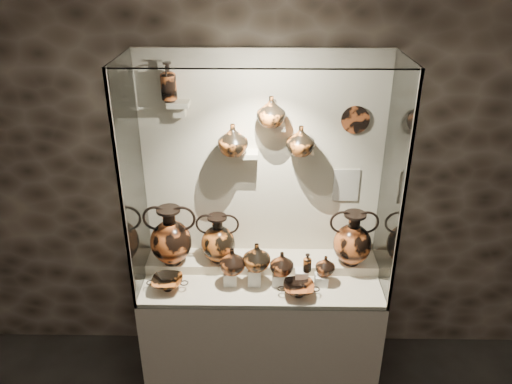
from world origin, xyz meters
TOP-DOWN VIEW (x-y plane):
  - wall_back at (0.00, 2.50)m, footprint 5.00×0.02m
  - plinth at (0.00, 2.18)m, footprint 1.70×0.60m
  - front_tier at (0.00, 2.18)m, footprint 1.68×0.58m
  - rear_tier at (0.00, 2.35)m, footprint 1.70×0.25m
  - back_panel at (0.00, 2.50)m, footprint 1.70×0.03m
  - glass_front at (0.00, 1.88)m, footprint 1.70×0.01m
  - glass_left at (-0.85, 2.18)m, footprint 0.01×0.60m
  - glass_right at (0.85, 2.18)m, footprint 0.01×0.60m
  - glass_top at (0.00, 2.18)m, footprint 1.70×0.60m
  - frame_post_left at (-0.84, 1.89)m, footprint 0.02×0.02m
  - frame_post_right at (0.84, 1.89)m, footprint 0.02×0.02m
  - pedestal_a at (-0.22, 2.13)m, footprint 0.09×0.09m
  - pedestal_b at (-0.05, 2.13)m, footprint 0.09×0.09m
  - pedestal_c at (0.12, 2.13)m, footprint 0.09×0.09m
  - pedestal_d at (0.28, 2.13)m, footprint 0.09×0.09m
  - pedestal_e at (0.42, 2.13)m, footprint 0.09×0.09m
  - bracket_ul at (-0.55, 2.42)m, footprint 0.14×0.12m
  - bracket_ca at (-0.10, 2.42)m, footprint 0.14×0.12m
  - bracket_cb at (0.10, 2.42)m, footprint 0.10×0.12m
  - bracket_cc at (0.28, 2.42)m, footprint 0.14×0.12m
  - amphora_left at (-0.65, 2.29)m, footprint 0.45×0.45m
  - amphora_mid at (-0.32, 2.32)m, footprint 0.36×0.36m
  - amphora_right at (0.65, 2.31)m, footprint 0.34×0.34m
  - jug_a at (-0.20, 2.12)m, footprint 0.20×0.20m
  - jug_b at (-0.03, 2.13)m, footprint 0.20×0.20m
  - jug_c at (0.14, 2.13)m, footprint 0.22×0.22m
  - jug_e at (0.44, 2.15)m, footprint 0.15×0.15m
  - lekythos_small at (0.31, 2.11)m, footprint 0.09×0.09m
  - kylix_left at (-0.65, 2.06)m, footprint 0.29×0.25m
  - kylix_right at (0.25, 2.01)m, footprint 0.34×0.32m
  - lekythos_tall at (-0.60, 2.41)m, footprint 0.12×0.12m
  - ovoid_vase_a at (-0.20, 2.37)m, footprint 0.20×0.20m
  - ovoid_vase_b at (0.06, 2.37)m, footprint 0.25×0.25m
  - ovoid_vase_c at (0.25, 2.37)m, footprint 0.25×0.25m
  - wall_plate at (0.62, 2.47)m, footprint 0.19×0.02m
  - info_placard at (0.60, 2.47)m, footprint 0.18×0.01m

SIDE VIEW (x-z plane):
  - plinth at x=0.00m, z-range 0.00..0.80m
  - front_tier at x=0.00m, z-range 0.80..0.83m
  - rear_tier at x=0.00m, z-range 0.80..0.90m
  - pedestal_e at x=0.42m, z-range 0.83..0.91m
  - pedestal_c at x=0.12m, z-range 0.83..0.92m
  - pedestal_a at x=-0.22m, z-range 0.83..0.93m
  - kylix_right at x=0.25m, z-range 0.83..0.94m
  - kylix_left at x=-0.65m, z-range 0.83..0.94m
  - pedestal_d at x=0.28m, z-range 0.83..0.95m
  - pedestal_b at x=-0.05m, z-range 0.83..0.96m
  - jug_e at x=0.44m, z-range 0.91..1.05m
  - jug_c at x=0.14m, z-range 0.92..1.09m
  - jug_a at x=-0.20m, z-range 0.93..1.12m
  - lekythos_small at x=0.31m, z-range 0.95..1.11m
  - jug_b at x=-0.03m, z-range 0.96..1.16m
  - amphora_mid at x=-0.32m, z-range 0.90..1.27m
  - amphora_right at x=0.65m, z-range 0.90..1.31m
  - amphora_left at x=-0.65m, z-range 0.90..1.35m
  - info_placard at x=0.60m, z-range 1.32..1.57m
  - wall_back at x=0.00m, z-range 0.00..3.20m
  - back_panel at x=0.00m, z-range 0.80..2.40m
  - glass_front at x=0.00m, z-range 0.80..2.40m
  - glass_left at x=-0.85m, z-range 0.80..2.40m
  - glass_right at x=0.85m, z-range 0.80..2.40m
  - frame_post_left at x=-0.84m, z-range 0.80..2.40m
  - frame_post_right at x=0.84m, z-range 0.80..2.40m
  - bracket_ca at x=-0.10m, z-range 1.68..1.72m
  - bracket_cc at x=0.28m, z-range 1.68..1.72m
  - ovoid_vase_c at x=0.25m, z-range 1.72..1.92m
  - ovoid_vase_a at x=-0.20m, z-range 1.72..1.93m
  - bracket_cb at x=0.10m, z-range 1.88..1.92m
  - wall_plate at x=0.62m, z-range 1.84..2.03m
  - ovoid_vase_b at x=0.06m, z-range 1.92..2.12m
  - bracket_ul at x=-0.55m, z-range 2.03..2.07m
  - lekythos_tall at x=-0.60m, z-range 2.07..2.35m
  - glass_top at x=0.00m, z-range 2.39..2.40m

